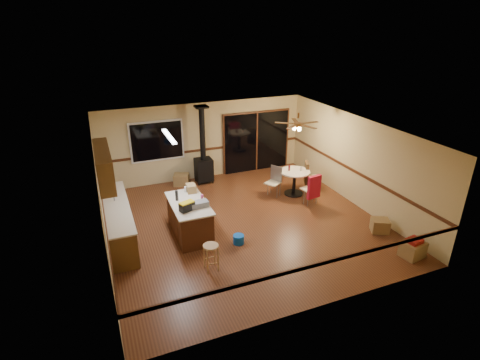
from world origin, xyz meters
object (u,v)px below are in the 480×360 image
toolbox_black (187,207)px  chair_near (314,187)px  bar_stool (211,257)px  kitchen_island (190,218)px  blue_bucket (239,239)px  chair_right (307,173)px  box_under_window (181,180)px  box_corner_a (413,249)px  toolbox_grey (199,204)px  dining_table (294,178)px  box_corner_b (380,226)px  chair_left (275,178)px  wood_stove (203,162)px

toolbox_black → chair_near: size_ratio=0.50×
bar_stool → kitchen_island: bearing=91.9°
blue_bucket → chair_right: 3.86m
bar_stool → blue_bucket: bar_stool is taller
blue_bucket → box_under_window: box_under_window is taller
toolbox_black → box_corner_a: toolbox_black is taller
box_under_window → chair_right: bearing=-27.1°
toolbox_grey → box_under_window: toolbox_grey is taller
chair_right → dining_table: bearing=-166.3°
chair_near → box_corner_b: bearing=-67.1°
toolbox_grey → chair_left: 3.27m
toolbox_grey → box_under_window: bearing=84.3°
toolbox_black → blue_bucket: bearing=-23.7°
blue_bucket → dining_table: (2.66, 1.97, 0.42)m
toolbox_black → chair_right: bearing=20.5°
chair_left → dining_table: bearing=-14.2°
dining_table → chair_left: bearing=165.8°
toolbox_black → blue_bucket: size_ratio=1.30×
box_corner_b → box_under_window: bearing=130.2°
dining_table → box_corner_a: bearing=-77.5°
bar_stool → box_corner_a: size_ratio=1.23×
bar_stool → chair_near: 4.16m
box_under_window → kitchen_island: bearing=-99.7°
toolbox_black → chair_near: (3.91, 0.60, -0.40)m
bar_stool → box_corner_a: bearing=-16.0°
dining_table → box_under_window: (-3.12, 2.00, -0.34)m
wood_stove → toolbox_black: size_ratio=7.13×
toolbox_grey → wood_stove: bearing=71.6°
kitchen_island → toolbox_black: bearing=-109.4°
kitchen_island → dining_table: 3.81m
dining_table → box_under_window: dining_table is taller
chair_right → chair_left: bearing=178.8°
chair_near → box_corner_a: size_ratio=1.40×
toolbox_black → box_corner_b: toolbox_black is taller
wood_stove → chair_near: (2.48, -2.83, -0.13)m
bar_stool → blue_bucket: 1.20m
chair_near → box_under_window: bearing=138.4°
bar_stool → chair_left: 4.14m
toolbox_black → chair_left: size_ratio=0.64×
dining_table → box_corner_b: (0.95, -2.82, -0.36)m
chair_near → chair_left: bearing=125.6°
wood_stove → box_under_window: bearing=176.3°
toolbox_grey → chair_left: bearing=28.7°
bar_stool → chair_right: bearing=34.5°
toolbox_black → box_corner_a: 5.36m
dining_table → toolbox_grey: bearing=-157.9°
blue_bucket → dining_table: 3.34m
box_corner_a → toolbox_grey: bearing=149.3°
box_corner_b → chair_right: bearing=98.0°
toolbox_grey → toolbox_black: size_ratio=1.24×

